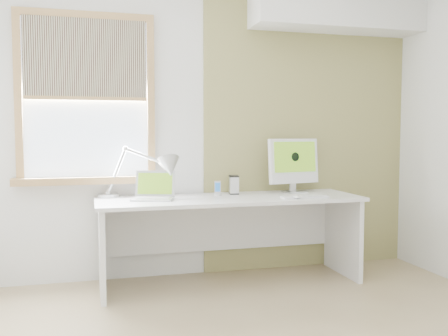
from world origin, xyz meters
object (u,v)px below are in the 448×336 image
object	(u,v)px
desk	(228,219)
laptop	(154,192)
desk_lamp	(158,171)
external_drive	(234,185)
imac	(293,162)

from	to	relation	value
desk	laptop	bearing A→B (deg)	-178.18
desk_lamp	external_drive	xyz separation A→B (m)	(0.68, 0.06, -0.14)
laptop	external_drive	world-z (taller)	laptop
desk	laptop	size ratio (longest dim) A/B	5.71
laptop	imac	world-z (taller)	imac
desk_lamp	laptop	bearing A→B (deg)	-116.25
imac	desk	bearing A→B (deg)	-168.72
desk	imac	world-z (taller)	imac
laptop	imac	distance (m)	1.31
external_drive	desk	bearing A→B (deg)	-123.32
laptop	external_drive	size ratio (longest dim) A/B	2.36
desk_lamp	external_drive	bearing A→B (deg)	5.30
desk	imac	size ratio (longest dim) A/B	4.41
desk	laptop	xyz separation A→B (m)	(-0.63, -0.02, 0.25)
laptop	desk_lamp	bearing A→B (deg)	63.75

